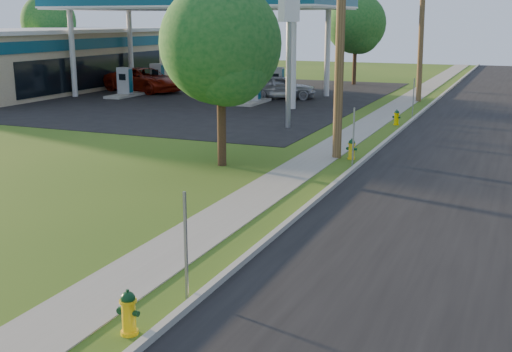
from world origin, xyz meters
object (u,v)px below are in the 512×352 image
at_px(fuel_pump_ne, 252,92).
at_px(tree_back, 49,24).
at_px(utility_pole_mid, 341,18).
at_px(fuel_pump_sw, 157,80).
at_px(utility_pole_far, 422,21).
at_px(tree_verge, 222,49).
at_px(fuel_pump_nw, 125,86).
at_px(hydrant_near, 128,313).
at_px(fuel_pump_se, 276,85).
at_px(car_red, 144,80).
at_px(price_pylon, 289,7).
at_px(hydrant_mid, 352,149).
at_px(hydrant_far, 397,117).
at_px(car_silver, 281,87).
at_px(tree_lot, 357,26).

relative_size(fuel_pump_ne, tree_back, 0.45).
distance_m(utility_pole_mid, fuel_pump_sw, 25.05).
height_order(utility_pole_far, tree_verge, utility_pole_far).
xyz_separation_m(fuel_pump_nw, hydrant_near, (18.55, -27.35, -0.35)).
bearing_deg(fuel_pump_se, car_red, -173.76).
relative_size(utility_pole_mid, tree_verge, 1.59).
bearing_deg(price_pylon, hydrant_mid, -51.18).
height_order(utility_pole_far, hydrant_near, utility_pole_far).
bearing_deg(fuel_pump_ne, fuel_pump_nw, 180.00).
xyz_separation_m(utility_pole_mid, hydrant_near, (0.65, -14.35, -4.58)).
bearing_deg(utility_pole_mid, fuel_pump_nw, 144.01).
height_order(fuel_pump_nw, hydrant_far, fuel_pump_nw).
bearing_deg(hydrant_mid, fuel_pump_ne, 125.95).
relative_size(fuel_pump_ne, car_red, 0.53).
relative_size(tree_verge, car_silver, 1.40).
distance_m(utility_pole_far, fuel_pump_sw, 18.39).
xyz_separation_m(fuel_pump_ne, hydrant_far, (9.47, -4.66, -0.36)).
relative_size(utility_pole_far, tree_lot, 1.38).
relative_size(fuel_pump_ne, car_silver, 0.73).
bearing_deg(utility_pole_far, car_red, -173.68).
xyz_separation_m(price_pylon, hydrant_near, (4.55, -19.85, -5.06)).
bearing_deg(tree_back, car_silver, -17.04).
xyz_separation_m(tree_lot, hydrant_far, (6.68, -18.26, -4.06)).
bearing_deg(tree_verge, hydrant_mid, 36.12).
bearing_deg(fuel_pump_nw, fuel_pump_ne, 0.00).
relative_size(utility_pole_mid, hydrant_far, 13.13).
bearing_deg(hydrant_far, tree_lot, 110.09).
bearing_deg(fuel_pump_se, tree_verge, -73.99).
bearing_deg(fuel_pump_ne, hydrant_near, -70.75).
distance_m(utility_pole_mid, fuel_pump_se, 19.65).
xyz_separation_m(fuel_pump_ne, tree_back, (-23.55, 10.33, 3.83)).
bearing_deg(tree_lot, utility_pole_far, -54.62).
relative_size(hydrant_far, car_red, 0.12).
height_order(tree_verge, car_red, tree_verge).
relative_size(utility_pole_mid, hydrant_mid, 12.91).
xyz_separation_m(fuel_pump_sw, price_pylon, (14.00, -11.50, 4.71)).
height_order(tree_back, car_red, tree_back).
xyz_separation_m(car_red, car_silver, (10.12, -0.08, -0.08)).
height_order(fuel_pump_nw, car_silver, fuel_pump_nw).
bearing_deg(utility_pole_far, tree_verge, -98.80).
relative_size(fuel_pump_sw, car_silver, 0.73).
height_order(fuel_pump_se, tree_lot, tree_lot).
relative_size(fuel_pump_ne, price_pylon, 0.47).
bearing_deg(price_pylon, hydrant_near, -77.09).
xyz_separation_m(tree_lot, tree_back, (-26.34, -3.28, 0.13)).
height_order(utility_pole_far, hydrant_far, utility_pole_far).
xyz_separation_m(fuel_pump_se, tree_verge, (5.68, -19.80, 3.25)).
xyz_separation_m(price_pylon, tree_lot, (-2.21, 21.10, -1.01)).
bearing_deg(utility_pole_mid, car_red, 138.91).
relative_size(fuel_pump_nw, fuel_pump_se, 1.00).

